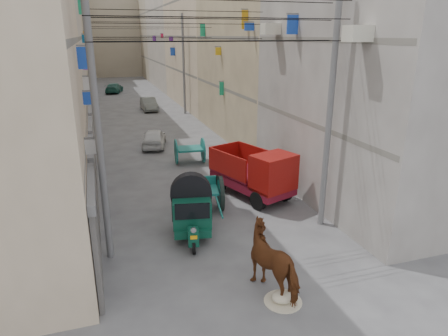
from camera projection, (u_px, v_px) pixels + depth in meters
name	position (u px, v px, depth m)	size (l,w,h in m)	color
building_row_left	(35.00, 34.00, 34.13)	(8.00, 62.00, 14.00)	beige
building_row_right	(214.00, 34.00, 38.78)	(8.00, 62.00, 14.00)	#A39E98
end_cap_building	(112.00, 34.00, 65.21)	(22.00, 10.00, 13.00)	tan
shutters_left	(93.00, 167.00, 15.45)	(0.18, 14.40, 2.88)	#49494E
signboards	(151.00, 82.00, 26.16)	(8.22, 40.52, 5.67)	#6F2998
ac_units	(313.00, 1.00, 13.32)	(0.70, 6.55, 3.35)	beige
utility_poles	(162.00, 80.00, 21.78)	(7.40, 22.20, 8.00)	slate
overhead_cables	(169.00, 26.00, 18.55)	(7.40, 22.52, 1.12)	black
auto_rickshaw	(191.00, 208.00, 13.04)	(1.65, 2.44, 1.66)	black
tonga_cart	(204.00, 194.00, 14.97)	(1.60, 3.12, 1.34)	black
mini_truck	(258.00, 176.00, 15.99)	(2.78, 4.01, 2.07)	black
second_cart	(190.00, 150.00, 20.63)	(1.58, 1.43, 1.31)	#16625C
feed_sack	(283.00, 297.00, 9.98)	(0.60, 0.48, 0.30)	beige
horse	(276.00, 260.00, 10.27)	(0.92, 2.03, 1.71)	brown
distant_car_white	(154.00, 138.00, 23.72)	(1.28, 3.19, 1.09)	silver
distant_car_grey	(149.00, 104.00, 35.16)	(1.17, 3.37, 1.11)	slate
distant_car_green	(114.00, 88.00, 45.84)	(1.52, 3.75, 1.09)	#1E584B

